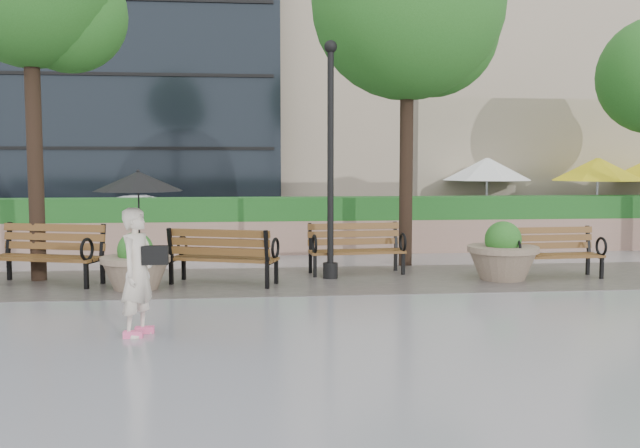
{
  "coord_description": "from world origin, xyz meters",
  "views": [
    {
      "loc": [
        -0.35,
        -10.06,
        2.2
      ],
      "look_at": [
        0.96,
        2.44,
        1.1
      ],
      "focal_mm": 40.0,
      "sensor_mm": 36.0,
      "label": 1
    }
  ],
  "objects": [
    {
      "name": "bench_2",
      "position": [
        -0.75,
        2.69,
        0.3
      ],
      "size": [
        2.02,
        1.34,
        1.02
      ],
      "rotation": [
        0.0,
        0.0,
        2.8
      ],
      "color": "brown",
      "rests_on": "ground"
    },
    {
      "name": "planter_left",
      "position": [
        -2.24,
        2.35,
        0.39
      ],
      "size": [
        1.19,
        1.19,
        1.0
      ],
      "color": "#7F6B56",
      "rests_on": "ground"
    },
    {
      "name": "lamppost",
      "position": [
        1.23,
        3.15,
        1.96
      ],
      "size": [
        0.28,
        0.28,
        4.43
      ],
      "color": "black",
      "rests_on": "ground"
    },
    {
      "name": "patio_umb_white",
      "position": [
        6.25,
        8.91,
        1.99
      ],
      "size": [
        2.5,
        2.5,
        2.3
      ],
      "color": "black",
      "rests_on": "ground"
    },
    {
      "name": "cobble_strip",
      "position": [
        0.0,
        3.0,
        0.01
      ],
      "size": [
        28.0,
        3.2,
        0.01
      ],
      "primitive_type": "cube",
      "color": "#383330",
      "rests_on": "ground"
    },
    {
      "name": "cafe_hedge",
      "position": [
        9.0,
        7.8,
        0.45
      ],
      "size": [
        8.0,
        0.5,
        0.9
      ],
      "primitive_type": "cube",
      "color": "#1B501A",
      "rests_on": "ground"
    },
    {
      "name": "bench_4",
      "position": [
        5.43,
        2.75,
        0.28
      ],
      "size": [
        1.81,
        0.8,
        0.95
      ],
      "rotation": [
        0.0,
        0.0,
        0.05
      ],
      "color": "brown",
      "rests_on": "ground"
    },
    {
      "name": "car_right",
      "position": [
        -3.1,
        10.29,
        0.62
      ],
      "size": [
        3.79,
        1.35,
        1.25
      ],
      "primitive_type": "imported",
      "rotation": [
        0.0,
        0.0,
        1.58
      ],
      "color": "silver",
      "rests_on": "ground"
    },
    {
      "name": "tree_1",
      "position": [
        3.18,
        4.79,
        5.34
      ],
      "size": [
        4.02,
        4.02,
        7.49
      ],
      "color": "black",
      "rests_on": "ground"
    },
    {
      "name": "ground",
      "position": [
        0.0,
        0.0,
        0.0
      ],
      "size": [
        100.0,
        100.0,
        0.0
      ],
      "primitive_type": "plane",
      "color": "gray",
      "rests_on": "ground"
    },
    {
      "name": "planter_right",
      "position": [
        4.41,
        2.67,
        0.43
      ],
      "size": [
        1.31,
        1.31,
        1.1
      ],
      "color": "#7F6B56",
      "rests_on": "ground"
    },
    {
      "name": "pedestrian",
      "position": [
        -1.7,
        -0.95,
        1.26
      ],
      "size": [
        1.13,
        1.13,
        2.07
      ],
      "rotation": [
        0.0,
        0.0,
        1.14
      ],
      "color": "beige",
      "rests_on": "ground"
    },
    {
      "name": "patio_umb_yellow_a",
      "position": [
        9.04,
        8.17,
        1.99
      ],
      "size": [
        2.5,
        2.5,
        2.3
      ],
      "color": "black",
      "rests_on": "ground"
    },
    {
      "name": "bench_3",
      "position": [
        1.8,
        3.61,
        0.29
      ],
      "size": [
        1.9,
        0.88,
        0.99
      ],
      "rotation": [
        0.0,
        0.0,
        0.08
      ],
      "color": "brown",
      "rests_on": "ground"
    },
    {
      "name": "asphalt_street",
      "position": [
        0.0,
        11.0,
        0.0
      ],
      "size": [
        40.0,
        7.0,
        0.0
      ],
      "primitive_type": "cube",
      "color": "black",
      "rests_on": "ground"
    },
    {
      "name": "hedge_wall",
      "position": [
        0.0,
        7.0,
        0.66
      ],
      "size": [
        24.0,
        0.8,
        1.35
      ],
      "color": "#977061",
      "rests_on": "ground"
    },
    {
      "name": "cafe_wall",
      "position": [
        9.5,
        10.0,
        2.0
      ],
      "size": [
        10.0,
        0.6,
        4.0
      ],
      "primitive_type": "cube",
      "color": "tan",
      "rests_on": "ground"
    },
    {
      "name": "bench_1",
      "position": [
        -3.9,
        3.0,
        0.32
      ],
      "size": [
        2.13,
        1.37,
        1.07
      ],
      "rotation": [
        0.0,
        0.0,
        -0.32
      ],
      "color": "brown",
      "rests_on": "ground"
    }
  ]
}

